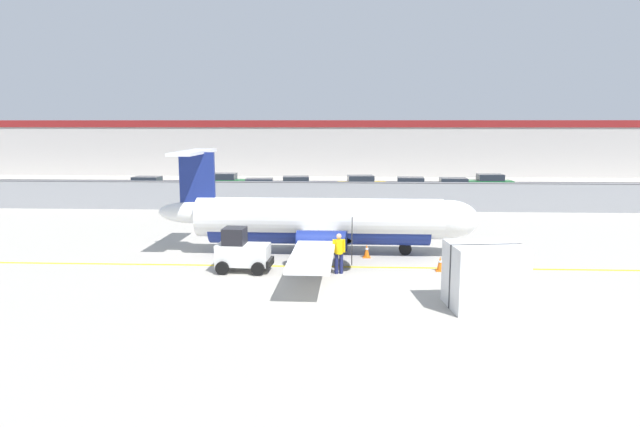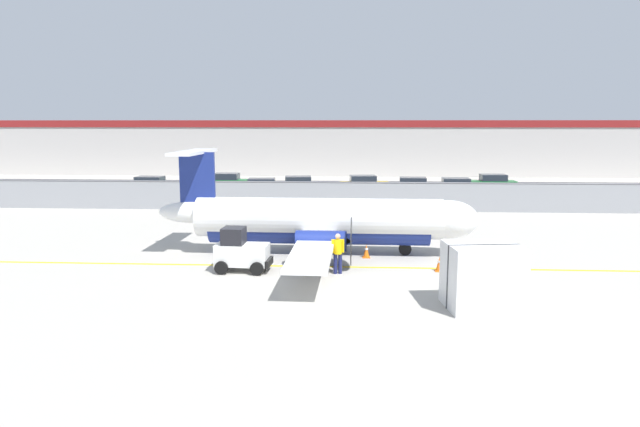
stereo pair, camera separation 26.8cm
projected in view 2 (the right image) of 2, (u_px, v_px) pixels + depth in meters
name	position (u px, v px, depth m)	size (l,w,h in m)	color
ground_plane	(318.00, 266.00, 24.96)	(140.00, 140.00, 0.01)	#ADA89E
perimeter_fence	(332.00, 195.00, 40.55)	(98.00, 0.10, 2.10)	gray
parking_lot_strip	(337.00, 191.00, 52.06)	(98.00, 17.00, 0.12)	#38383A
background_building	(341.00, 147.00, 69.77)	(91.00, 8.10, 6.50)	#BCB7B2
commuter_airplane	(325.00, 221.00, 27.15)	(15.29, 16.02, 4.92)	white
baggage_tug	(241.00, 252.00, 24.05)	(2.38, 1.48, 1.88)	silver
ground_crew_worker	(338.00, 251.00, 23.66)	(0.55, 0.39, 1.70)	#191E4C
cargo_container	(483.00, 276.00, 19.23)	(2.64, 2.30, 2.20)	silver
traffic_cone_near_left	(366.00, 251.00, 26.58)	(0.36, 0.36, 0.64)	orange
traffic_cone_near_right	(439.00, 264.00, 24.13)	(0.36, 0.36, 0.64)	orange
parked_car_0	(151.00, 186.00, 48.67)	(4.26, 2.13, 1.58)	#19662D
parked_car_1	(228.00, 182.00, 51.76)	(4.22, 2.04, 1.58)	#19662D
parked_car_2	(260.00, 188.00, 46.99)	(4.34, 2.30, 1.58)	#B28C19
parked_car_3	(300.00, 186.00, 48.77)	(4.34, 2.31, 1.58)	navy
parked_car_4	(364.00, 185.00, 49.54)	(4.36, 2.36, 1.58)	#B28C19
parked_car_5	(411.00, 187.00, 47.83)	(4.29, 2.19, 1.58)	gray
parked_car_6	(454.00, 188.00, 47.24)	(4.25, 2.10, 1.58)	#19662D
parked_car_7	(492.00, 183.00, 50.68)	(4.21, 2.01, 1.58)	#19662D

